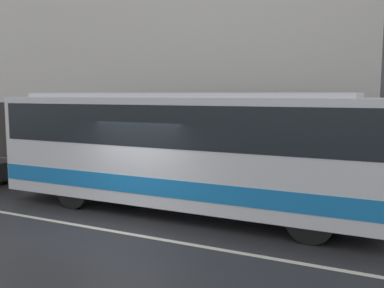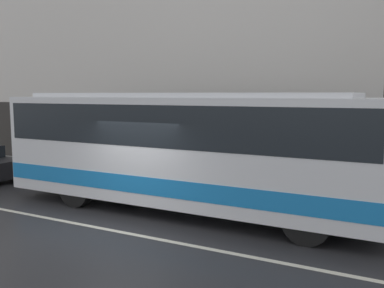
% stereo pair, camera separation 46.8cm
% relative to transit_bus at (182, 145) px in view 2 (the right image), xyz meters
% --- Properties ---
extents(ground_plane, '(60.00, 60.00, 0.00)m').
position_rel_transit_bus_xyz_m(ground_plane, '(-0.61, -2.29, -1.82)').
color(ground_plane, '#262628').
extents(sidewalk, '(60.00, 2.56, 0.13)m').
position_rel_transit_bus_xyz_m(sidewalk, '(-0.61, 2.99, -1.75)').
color(sidewalk, gray).
rests_on(sidewalk, ground_plane).
extents(lane_stripe, '(54.00, 0.14, 0.01)m').
position_rel_transit_bus_xyz_m(lane_stripe, '(-0.61, -2.29, -1.82)').
color(lane_stripe, beige).
rests_on(lane_stripe, ground_plane).
extents(transit_bus, '(10.54, 2.52, 3.24)m').
position_rel_transit_bus_xyz_m(transit_bus, '(0.00, 0.00, 0.00)').
color(transit_bus, silver).
rests_on(transit_bus, ground_plane).
extents(pedestrian_waiting, '(0.36, 0.36, 1.51)m').
position_rel_transit_bus_xyz_m(pedestrian_waiting, '(-1.10, 2.50, -1.00)').
color(pedestrian_waiting, navy).
rests_on(pedestrian_waiting, sidewalk).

